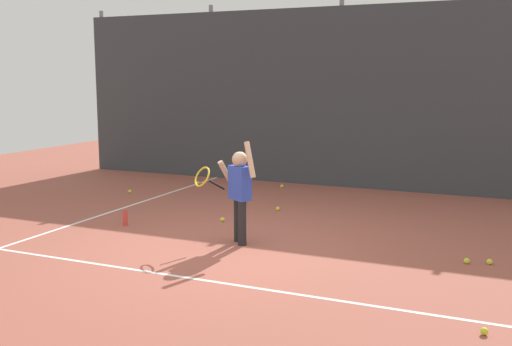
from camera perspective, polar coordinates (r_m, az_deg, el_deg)
ground_plane at (r=7.85m, az=-2.03°, el=-6.84°), size 20.00×20.00×0.00m
court_line_baseline at (r=6.71m, az=-7.11°, el=-9.66°), size 9.00×0.05×0.00m
court_line_sideline at (r=10.05m, az=-13.37°, el=-3.54°), size 0.05×9.00×0.00m
back_fence_windscreen at (r=11.95m, az=7.81°, el=7.00°), size 11.57×0.08×3.48m
fence_post_0 at (r=14.59m, az=-14.09°, el=7.47°), size 0.09×0.09×3.63m
fence_post_1 at (r=13.06m, az=-4.18°, el=7.56°), size 0.09×0.09×3.63m
fence_post_2 at (r=12.00m, az=7.90°, el=7.37°), size 0.09×0.09×3.63m
fence_post_3 at (r=11.55m, az=21.56°, el=6.77°), size 0.09×0.09×3.63m
tennis_player at (r=7.79m, az=-1.68°, el=-1.47°), size 0.88×0.54×1.35m
water_bottle at (r=9.06m, az=-12.21°, el=-4.17°), size 0.07×0.07×0.22m
tennis_ball_0 at (r=12.25m, az=-5.47°, el=-0.94°), size 0.07×0.07×0.07m
tennis_ball_1 at (r=7.51m, az=19.21°, el=-7.82°), size 0.07×0.07×0.07m
tennis_ball_2 at (r=9.83m, az=2.07°, el=-3.38°), size 0.07×0.07×0.07m
tennis_ball_3 at (r=11.54m, az=-11.78°, el=-1.71°), size 0.07×0.07×0.07m
tennis_ball_4 at (r=5.59m, az=20.69°, el=-13.77°), size 0.07×0.07×0.07m
tennis_ball_5 at (r=7.57m, az=21.13°, el=-7.80°), size 0.07×0.07×0.07m
tennis_ball_6 at (r=9.10m, az=-3.17°, el=-4.40°), size 0.07×0.07×0.07m
tennis_ball_8 at (r=11.85m, az=2.46°, el=-1.25°), size 0.07×0.07×0.07m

